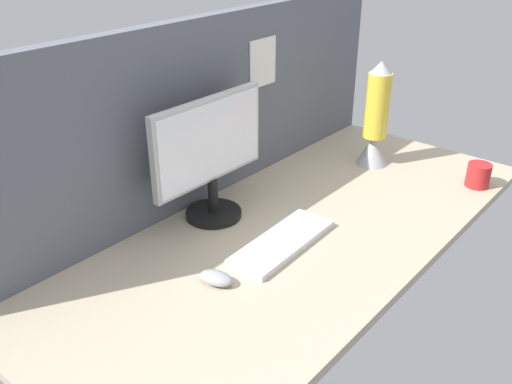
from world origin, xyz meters
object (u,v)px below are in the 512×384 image
object	(u,v)px
mug_red_plastic	(478,175)
mouse	(216,278)
monitor	(210,153)
lava_lamp	(376,122)
keyboard	(282,242)

from	to	relation	value
mug_red_plastic	mouse	bearing A→B (deg)	163.08
monitor	lava_lamp	world-z (taller)	lava_lamp
lava_lamp	keyboard	bearing A→B (deg)	-172.09
keyboard	mug_red_plastic	xyz separation A→B (cm)	(75.86, -29.06, 3.26)
keyboard	lava_lamp	world-z (taller)	lava_lamp
mouse	lava_lamp	size ratio (longest dim) A/B	0.24
monitor	mug_red_plastic	xyz separation A→B (cm)	(76.44, -57.35, -17.72)
monitor	lava_lamp	xyz separation A→B (cm)	(69.44, -18.73, -5.17)
keyboard	mug_red_plastic	distance (cm)	81.30
mouse	monitor	bearing A→B (deg)	32.23
mouse	mug_red_plastic	xyz separation A→B (cm)	(101.90, -31.00, 2.56)
monitor	mug_red_plastic	bearing A→B (deg)	-36.88
monitor	mouse	size ratio (longest dim) A/B	4.61
keyboard	mouse	bearing A→B (deg)	173.29
mouse	lava_lamp	world-z (taller)	lava_lamp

